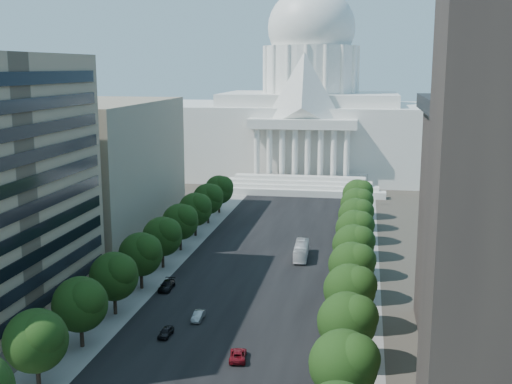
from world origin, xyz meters
The scene contains 33 objects.
road_asphalt centered at (0.00, 90.00, 0.00)m, with size 30.00×260.00×0.01m, color black.
sidewalk_left centered at (-19.00, 90.00, 0.00)m, with size 8.00×260.00×0.02m, color gray.
sidewalk_right centered at (19.00, 90.00, 0.00)m, with size 8.00×260.00×0.02m, color gray.
capitol centered at (0.00, 184.89, 20.01)m, with size 120.00×56.00×73.00m.
office_block_left_far centered at (-48.00, 100.00, 15.00)m, with size 38.00×52.00×30.00m, color gray.
tree_l_b centered at (-17.66, 23.81, 6.45)m, with size 7.79×7.60×9.97m.
tree_l_c centered at (-17.66, 35.81, 6.45)m, with size 7.79×7.60×9.97m.
tree_l_d centered at (-17.66, 47.81, 6.45)m, with size 7.79×7.60×9.97m.
tree_l_e centered at (-17.66, 59.81, 6.45)m, with size 7.79×7.60×9.97m.
tree_l_f centered at (-17.66, 71.81, 6.45)m, with size 7.79×7.60×9.97m.
tree_l_g centered at (-17.66, 83.81, 6.45)m, with size 7.79×7.60×9.97m.
tree_l_h centered at (-17.66, 95.81, 6.45)m, with size 7.79×7.60×9.97m.
tree_l_i centered at (-17.66, 107.81, 6.45)m, with size 7.79×7.60×9.97m.
tree_l_j centered at (-17.66, 119.81, 6.45)m, with size 7.79×7.60×9.97m.
tree_r_b centered at (18.34, 23.81, 6.45)m, with size 7.79×7.60×9.97m.
tree_r_c centered at (18.34, 35.81, 6.45)m, with size 7.79×7.60×9.97m.
tree_r_d centered at (18.34, 47.81, 6.45)m, with size 7.79×7.60×9.97m.
tree_r_e centered at (18.34, 59.81, 6.45)m, with size 7.79×7.60×9.97m.
tree_r_f centered at (18.34, 71.81, 6.45)m, with size 7.79×7.60×9.97m.
tree_r_g centered at (18.34, 83.81, 6.45)m, with size 7.79×7.60×9.97m.
tree_r_h centered at (18.34, 95.81, 6.45)m, with size 7.79×7.60×9.97m.
tree_r_i centered at (18.34, 107.81, 6.45)m, with size 7.79×7.60×9.97m.
tree_r_j centered at (18.34, 119.81, 6.45)m, with size 7.79×7.60×9.97m.
streetlight_b centered at (19.90, 35.00, 5.82)m, with size 2.61×0.44×9.00m.
streetlight_c centered at (19.90, 60.00, 5.82)m, with size 2.61×0.44×9.00m.
streetlight_d centered at (19.90, 85.00, 5.82)m, with size 2.61×0.44×9.00m.
streetlight_e centered at (19.90, 110.00, 5.82)m, with size 2.61×0.44×9.00m.
streetlight_f centered at (19.90, 135.00, 5.82)m, with size 2.61×0.44×9.00m.
car_dark_a centered at (-7.65, 41.20, 0.64)m, with size 1.51×3.76×1.28m, color black.
car_silver centered at (-4.64, 47.86, 0.66)m, with size 1.39×4.00×1.32m, color #93969A.
car_red centered at (3.96, 35.65, 0.64)m, with size 2.14×4.64×1.29m, color maroon.
car_dark_b centered at (-13.50, 60.12, 0.74)m, with size 2.07×5.08×1.47m, color black.
city_bus centered at (7.54, 82.74, 1.53)m, with size 2.56×10.95×3.05m, color silver.
Camera 1 is at (19.60, -41.38, 37.88)m, focal length 45.00 mm.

